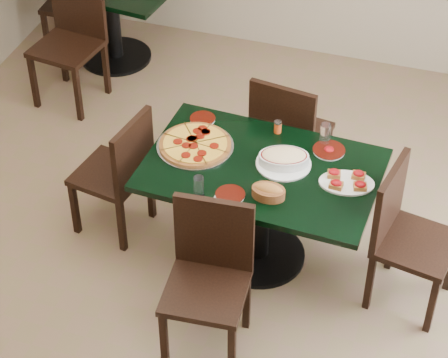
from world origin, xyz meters
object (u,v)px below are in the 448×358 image
(pepperoni_pizza, at_px, (195,145))
(bruschetta_platter, at_px, (347,181))
(main_table, at_px, (261,190))
(chair_left, at_px, (121,169))
(back_chair_left, at_px, (74,0))
(back_chair_near, at_px, (72,32))
(chair_right, at_px, (404,230))
(chair_near, at_px, (210,270))
(lasagna_casserole, at_px, (284,158))
(bread_basket, at_px, (268,191))
(back_table, at_px, (111,4))
(chair_far, at_px, (287,132))

(pepperoni_pizza, xyz_separation_m, bruschetta_platter, (0.96, -0.06, 0.01))
(main_table, height_order, chair_left, chair_left)
(chair_left, relative_size, back_chair_left, 1.14)
(back_chair_near, relative_size, back_chair_left, 1.25)
(back_chair_near, bearing_deg, pepperoni_pizza, -33.26)
(main_table, xyz_separation_m, chair_right, (0.88, -0.05, -0.03))
(chair_right, bearing_deg, chair_near, 134.52)
(chair_left, distance_m, lasagna_casserole, 1.09)
(back_chair_near, distance_m, pepperoni_pizza, 1.95)
(chair_near, xyz_separation_m, chair_right, (0.98, 0.66, -0.01))
(chair_near, xyz_separation_m, back_chair_left, (-2.13, 2.72, -0.10))
(bread_basket, height_order, bruschetta_platter, bread_basket)
(back_table, height_order, chair_left, chair_left)
(back_chair_left, bearing_deg, main_table, 46.15)
(back_chair_near, bearing_deg, main_table, -27.19)
(back_table, xyz_separation_m, chair_left, (0.91, -1.93, -0.01))
(back_table, height_order, back_chair_left, back_chair_left)
(lasagna_casserole, xyz_separation_m, bruschetta_platter, (0.40, -0.06, -0.02))
(back_table, bearing_deg, chair_near, -49.71)
(chair_left, relative_size, back_chair_near, 0.91)
(chair_near, distance_m, chair_right, 1.18)
(back_table, height_order, chair_far, chair_far)
(back_table, distance_m, back_chair_left, 0.41)
(chair_far, bearing_deg, lasagna_casserole, 109.93)
(back_chair_left, relative_size, bruschetta_platter, 2.21)
(back_chair_left, xyz_separation_m, lasagna_casserole, (2.34, -1.95, 0.35))
(bread_basket, distance_m, bruschetta_platter, 0.48)
(main_table, xyz_separation_m, back_table, (-1.84, 1.92, -0.04))
(back_table, xyz_separation_m, bruschetta_platter, (2.35, -1.91, 0.25))
(back_table, bearing_deg, chair_right, -29.07)
(pepperoni_pizza, bearing_deg, lasagna_casserole, 0.32)
(lasagna_casserole, distance_m, bruschetta_platter, 0.40)
(chair_left, bearing_deg, bread_basket, 87.18)
(chair_near, height_order, bread_basket, chair_near)
(pepperoni_pizza, bearing_deg, bread_basket, -28.93)
(main_table, relative_size, chair_left, 1.58)
(back_chair_left, height_order, bruschetta_platter, bruschetta_platter)
(pepperoni_pizza, height_order, lasagna_casserole, lasagna_casserole)
(chair_right, distance_m, chair_left, 1.82)
(back_table, distance_m, chair_near, 3.15)
(chair_right, distance_m, lasagna_casserole, 0.82)
(back_table, height_order, bread_basket, bread_basket)
(back_table, xyz_separation_m, chair_far, (1.83, -1.27, 0.02))
(bruschetta_platter, bearing_deg, back_chair_left, 133.20)
(chair_far, xyz_separation_m, bruschetta_platter, (0.52, -0.64, 0.23))
(main_table, bearing_deg, pepperoni_pizza, 174.70)
(pepperoni_pizza, relative_size, lasagna_casserole, 1.39)
(back_table, xyz_separation_m, back_chair_near, (-0.07, -0.58, 0.04))
(chair_right, relative_size, back_chair_near, 0.95)
(chair_left, relative_size, pepperoni_pizza, 1.91)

